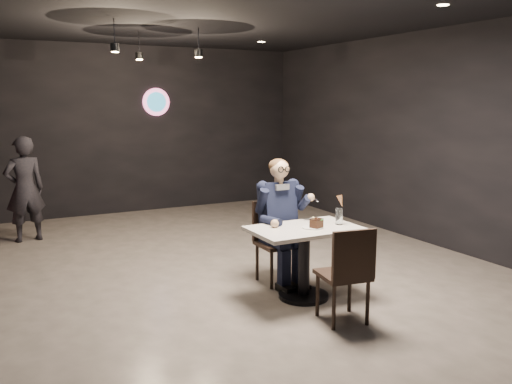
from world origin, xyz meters
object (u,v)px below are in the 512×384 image
chair_far (278,243)px  chair_near (343,273)px  seated_man (278,220)px  passerby (25,189)px  main_table (304,263)px  sundae_glass (339,216)px

chair_far → chair_near: size_ratio=1.00×
chair_near → seated_man: size_ratio=0.64×
chair_near → passerby: size_ratio=0.60×
main_table → chair_near: chair_near is taller
seated_man → passerby: 4.02m
main_table → chair_far: 0.56m
passerby → chair_far: bearing=115.5°
chair_near → seated_man: (0.00, 1.21, 0.26)m
main_table → sundae_glass: bearing=-7.4°
main_table → seated_man: (0.00, 0.55, 0.34)m
seated_man → passerby: size_ratio=0.94×
passerby → chair_near: bearing=107.5°
main_table → sundae_glass: 0.61m
seated_man → passerby: passerby is taller
main_table → chair_far: bearing=90.0°
seated_man → sundae_glass: bearing=-56.9°
sundae_glass → chair_near: bearing=-122.5°
chair_near → chair_far: bearing=98.6°
chair_far → sundae_glass: bearing=-56.9°
chair_far → chair_near: (0.00, -1.21, 0.00)m
chair_far → passerby: bearing=125.6°
sundae_glass → chair_far: bearing=123.1°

